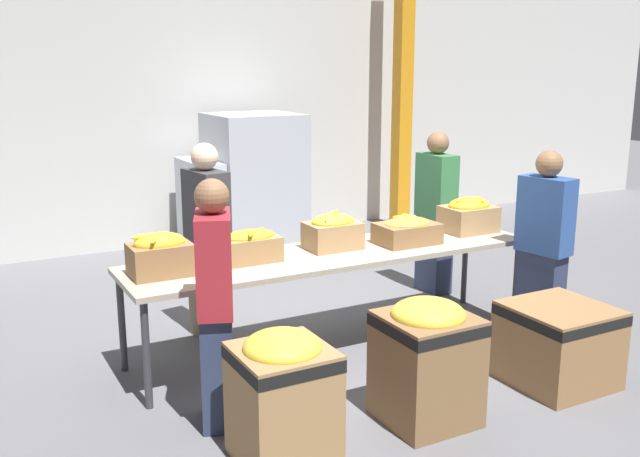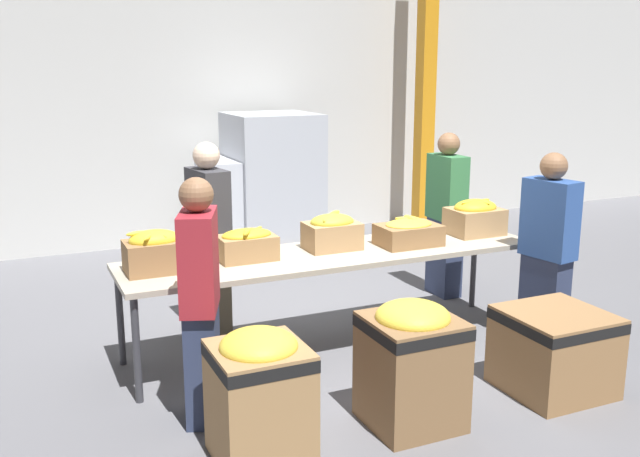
{
  "view_description": "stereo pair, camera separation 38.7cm",
  "coord_description": "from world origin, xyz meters",
  "px_view_note": "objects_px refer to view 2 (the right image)",
  "views": [
    {
      "loc": [
        -2.58,
        -4.54,
        2.16
      ],
      "look_at": [
        -0.02,
        0.19,
        0.91
      ],
      "focal_mm": 40.0,
      "sensor_mm": 36.0,
      "label": 1
    },
    {
      "loc": [
        -2.23,
        -4.71,
        2.16
      ],
      "look_at": [
        -0.02,
        0.19,
        0.91
      ],
      "focal_mm": 40.0,
      "sensor_mm": 36.0,
      "label": 2
    }
  ],
  "objects_px": {
    "banana_box_3": "(409,232)",
    "banana_box_2": "(332,231)",
    "banana_box_1": "(247,244)",
    "volunteer_0": "(547,252)",
    "pallet_stack_0": "(244,206)",
    "volunteer_3": "(200,303)",
    "volunteer_2": "(446,216)",
    "donation_bin_1": "(411,360)",
    "support_pillar": "(426,76)",
    "sorting_table": "(333,258)",
    "pallet_stack_2": "(272,183)",
    "banana_box_0": "(155,251)",
    "banana_box_4": "(475,217)",
    "pallet_stack_1": "(243,207)",
    "donation_bin_0": "(260,391)",
    "volunteer_1": "(209,241)",
    "donation_bin_2": "(554,348)"
  },
  "relations": [
    {
      "from": "banana_box_3",
      "to": "banana_box_2",
      "type": "bearing_deg",
      "value": 167.43
    },
    {
      "from": "banana_box_1",
      "to": "volunteer_0",
      "type": "xyz_separation_m",
      "value": [
        2.16,
        -0.71,
        -0.13
      ]
    },
    {
      "from": "banana_box_3",
      "to": "pallet_stack_0",
      "type": "relative_size",
      "value": 0.44
    },
    {
      "from": "volunteer_0",
      "to": "pallet_stack_0",
      "type": "xyz_separation_m",
      "value": [
        -1.2,
        3.73,
        -0.22
      ]
    },
    {
      "from": "banana_box_2",
      "to": "volunteer_3",
      "type": "height_order",
      "value": "volunteer_3"
    },
    {
      "from": "volunteer_2",
      "to": "volunteer_3",
      "type": "distance_m",
      "value": 3.11
    },
    {
      "from": "donation_bin_1",
      "to": "support_pillar",
      "type": "height_order",
      "value": "support_pillar"
    },
    {
      "from": "volunteer_0",
      "to": "volunteer_2",
      "type": "bearing_deg",
      "value": -11.76
    },
    {
      "from": "sorting_table",
      "to": "volunteer_3",
      "type": "height_order",
      "value": "volunteer_3"
    },
    {
      "from": "volunteer_2",
      "to": "pallet_stack_2",
      "type": "bearing_deg",
      "value": -158.26
    },
    {
      "from": "pallet_stack_0",
      "to": "banana_box_0",
      "type": "bearing_deg",
      "value": -118.13
    },
    {
      "from": "volunteer_2",
      "to": "volunteer_3",
      "type": "bearing_deg",
      "value": -60.86
    },
    {
      "from": "banana_box_3",
      "to": "support_pillar",
      "type": "distance_m",
      "value": 4.04
    },
    {
      "from": "banana_box_0",
      "to": "banana_box_1",
      "type": "height_order",
      "value": "banana_box_0"
    },
    {
      "from": "banana_box_4",
      "to": "pallet_stack_1",
      "type": "relative_size",
      "value": 0.42
    },
    {
      "from": "donation_bin_0",
      "to": "donation_bin_1",
      "type": "bearing_deg",
      "value": 0.0
    },
    {
      "from": "donation_bin_0",
      "to": "banana_box_3",
      "type": "bearing_deg",
      "value": 36.47
    },
    {
      "from": "volunteer_2",
      "to": "pallet_stack_1",
      "type": "relative_size",
      "value": 1.49
    },
    {
      "from": "volunteer_3",
      "to": "pallet_stack_0",
      "type": "relative_size",
      "value": 1.39
    },
    {
      "from": "support_pillar",
      "to": "donation_bin_0",
      "type": "bearing_deg",
      "value": -130.81
    },
    {
      "from": "banana_box_0",
      "to": "volunteer_1",
      "type": "distance_m",
      "value": 0.83
    },
    {
      "from": "volunteer_0",
      "to": "volunteer_3",
      "type": "height_order",
      "value": "volunteer_3"
    },
    {
      "from": "volunteer_3",
      "to": "support_pillar",
      "type": "relative_size",
      "value": 0.38
    },
    {
      "from": "sorting_table",
      "to": "banana_box_4",
      "type": "distance_m",
      "value": 1.34
    },
    {
      "from": "banana_box_4",
      "to": "pallet_stack_2",
      "type": "xyz_separation_m",
      "value": [
        -0.67,
        3.0,
        -0.12
      ]
    },
    {
      "from": "donation_bin_1",
      "to": "volunteer_0",
      "type": "bearing_deg",
      "value": 22.1
    },
    {
      "from": "volunteer_2",
      "to": "banana_box_4",
      "type": "bearing_deg",
      "value": -14.61
    },
    {
      "from": "sorting_table",
      "to": "pallet_stack_0",
      "type": "relative_size",
      "value": 2.94
    },
    {
      "from": "pallet_stack_1",
      "to": "banana_box_2",
      "type": "bearing_deg",
      "value": -95.25
    },
    {
      "from": "volunteer_2",
      "to": "pallet_stack_0",
      "type": "distance_m",
      "value": 2.64
    },
    {
      "from": "banana_box_4",
      "to": "volunteer_0",
      "type": "xyz_separation_m",
      "value": [
        0.17,
        -0.69,
        -0.16
      ]
    },
    {
      "from": "banana_box_3",
      "to": "volunteer_3",
      "type": "relative_size",
      "value": 0.31
    },
    {
      "from": "banana_box_3",
      "to": "banana_box_4",
      "type": "distance_m",
      "value": 0.7
    },
    {
      "from": "banana_box_1",
      "to": "pallet_stack_2",
      "type": "xyz_separation_m",
      "value": [
        1.31,
        2.98,
        -0.09
      ]
    },
    {
      "from": "volunteer_0",
      "to": "banana_box_1",
      "type": "bearing_deg",
      "value": 60.98
    },
    {
      "from": "donation_bin_0",
      "to": "volunteer_1",
      "type": "bearing_deg",
      "value": 81.99
    },
    {
      "from": "banana_box_4",
      "to": "pallet_stack_2",
      "type": "relative_size",
      "value": 0.27
    },
    {
      "from": "volunteer_1",
      "to": "banana_box_0",
      "type": "bearing_deg",
      "value": -50.2
    },
    {
      "from": "donation_bin_1",
      "to": "banana_box_0",
      "type": "bearing_deg",
      "value": 133.37
    },
    {
      "from": "donation_bin_1",
      "to": "support_pillar",
      "type": "distance_m",
      "value": 5.55
    },
    {
      "from": "banana_box_1",
      "to": "pallet_stack_0",
      "type": "xyz_separation_m",
      "value": [
        0.96,
        3.02,
        -0.34
      ]
    },
    {
      "from": "banana_box_3",
      "to": "volunteer_3",
      "type": "distance_m",
      "value": 1.98
    },
    {
      "from": "banana_box_2",
      "to": "donation_bin_1",
      "type": "relative_size",
      "value": 0.53
    },
    {
      "from": "banana_box_0",
      "to": "pallet_stack_2",
      "type": "height_order",
      "value": "pallet_stack_2"
    },
    {
      "from": "donation_bin_2",
      "to": "support_pillar",
      "type": "relative_size",
      "value": 0.16
    },
    {
      "from": "banana_box_3",
      "to": "volunteer_1",
      "type": "relative_size",
      "value": 0.3
    },
    {
      "from": "volunteer_1",
      "to": "donation_bin_2",
      "type": "distance_m",
      "value": 2.69
    },
    {
      "from": "banana_box_1",
      "to": "volunteer_3",
      "type": "xyz_separation_m",
      "value": [
        -0.56,
        -0.78,
        -0.13
      ]
    },
    {
      "from": "banana_box_0",
      "to": "donation_bin_1",
      "type": "xyz_separation_m",
      "value": [
        1.25,
        -1.32,
        -0.49
      ]
    },
    {
      "from": "volunteer_3",
      "to": "donation_bin_0",
      "type": "distance_m",
      "value": 0.69
    }
  ]
}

